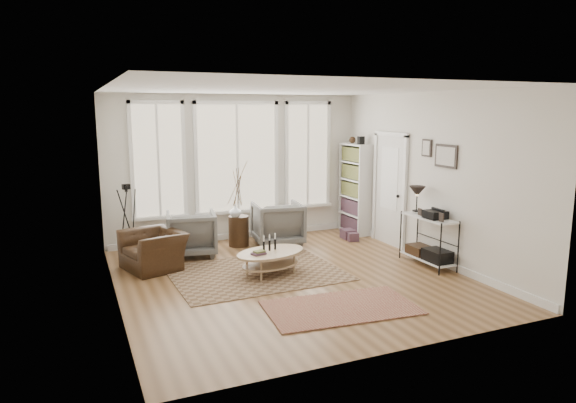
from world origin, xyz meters
name	(u,v)px	position (x,y,z in m)	size (l,w,h in m)	color
room	(292,187)	(0.02, 0.03, 1.43)	(5.50, 5.54, 2.90)	olive
bay_window	(237,160)	(0.00, 2.71, 1.61)	(4.14, 0.12, 2.24)	#C9B487
door	(390,187)	(2.57, 1.15, 1.12)	(0.09, 1.06, 2.22)	silver
bookcase	(355,188)	(2.44, 2.23, 0.96)	(0.31, 0.85, 2.06)	white
low_shelf	(428,236)	(2.38, -0.30, 0.51)	(0.38, 1.08, 1.30)	white
wall_art	(441,154)	(2.58, -0.27, 1.88)	(0.04, 0.88, 0.44)	black
rug_main	(256,273)	(-0.43, 0.41, 0.01)	(2.66, 2.00, 0.01)	brown
rug_runner	(341,307)	(0.10, -1.42, 0.01)	(1.98, 1.10, 0.01)	maroon
coffee_table	(270,257)	(-0.24, 0.28, 0.29)	(1.36, 1.06, 0.55)	tan
armchair_left	(191,233)	(-1.15, 1.87, 0.40)	(0.86, 0.88, 0.80)	slate
armchair_right	(278,223)	(0.56, 1.96, 0.42)	(0.90, 0.92, 0.84)	slate
side_table	(238,206)	(-0.17, 2.16, 0.79)	(0.39, 0.39, 1.64)	#321F12
vase	(235,211)	(-0.25, 2.09, 0.70)	(0.23, 0.23, 0.23)	silver
accent_chair	(154,250)	(-1.91, 1.32, 0.32)	(0.85, 0.97, 0.63)	#321F12
tripod_camera	(128,223)	(-2.20, 2.27, 0.60)	(0.46, 0.46, 1.30)	black
book_stack_near	(348,234)	(2.05, 1.82, 0.10)	(0.23, 0.30, 0.19)	maroon
book_stack_far	(352,236)	(2.05, 1.64, 0.08)	(0.21, 0.26, 0.17)	maroon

